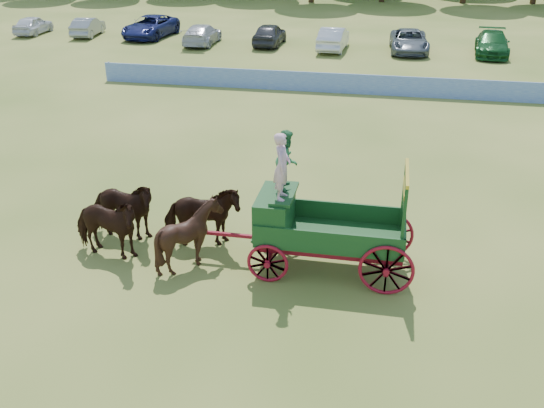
{
  "coord_description": "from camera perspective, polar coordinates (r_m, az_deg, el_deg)",
  "views": [
    {
      "loc": [
        1.82,
        -13.69,
        8.7
      ],
      "look_at": [
        -1.13,
        1.33,
        1.3
      ],
      "focal_mm": 40.0,
      "sensor_mm": 36.0,
      "label": 1
    }
  ],
  "objects": [
    {
      "name": "horse_wheel_left",
      "position": [
        16.3,
        -7.75,
        -2.93
      ],
      "size": [
        1.87,
        1.71,
        1.86
      ],
      "primitive_type": "imported",
      "rotation": [
        0.0,
        0.0,
        1.7
      ],
      "color": "black",
      "rests_on": "ground"
    },
    {
      "name": "horse_lead_right",
      "position": [
        18.05,
        -13.91,
        -0.52
      ],
      "size": [
        2.26,
        1.16,
        1.85
      ],
      "primitive_type": "imported",
      "rotation": [
        0.0,
        0.0,
        1.49
      ],
      "color": "black",
      "rests_on": "ground"
    },
    {
      "name": "parked_cars",
      "position": [
        44.46,
        8.09,
        15.27
      ],
      "size": [
        51.82,
        7.8,
        1.64
      ],
      "color": "silver",
      "rests_on": "ground"
    },
    {
      "name": "ground",
      "position": [
        16.33,
        3.02,
        -6.44
      ],
      "size": [
        160.0,
        160.0,
        0.0
      ],
      "primitive_type": "plane",
      "color": "#9D9447",
      "rests_on": "ground"
    },
    {
      "name": "horse_lead_left",
      "position": [
        17.17,
        -15.38,
        -2.12
      ],
      "size": [
        2.31,
        1.29,
        1.85
      ],
      "primitive_type": "imported",
      "rotation": [
        0.0,
        0.0,
        1.44
      ],
      "color": "black",
      "rests_on": "ground"
    },
    {
      "name": "horse_wheel_right",
      "position": [
        17.22,
        -6.61,
        -1.22
      ],
      "size": [
        2.38,
        1.52,
        1.85
      ],
      "primitive_type": "imported",
      "rotation": [
        0.0,
        0.0,
        1.83
      ],
      "color": "black",
      "rests_on": "ground"
    },
    {
      "name": "sponsor_banner",
      "position": [
        32.85,
        5.95,
        11.26
      ],
      "size": [
        26.0,
        0.08,
        1.05
      ],
      "primitive_type": "cube",
      "color": "#2151B4",
      "rests_on": "ground"
    },
    {
      "name": "farm_dray",
      "position": [
        15.81,
        2.91,
        -0.56
      ],
      "size": [
        6.0,
        2.0,
        3.88
      ],
      "color": "maroon",
      "rests_on": "ground"
    }
  ]
}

